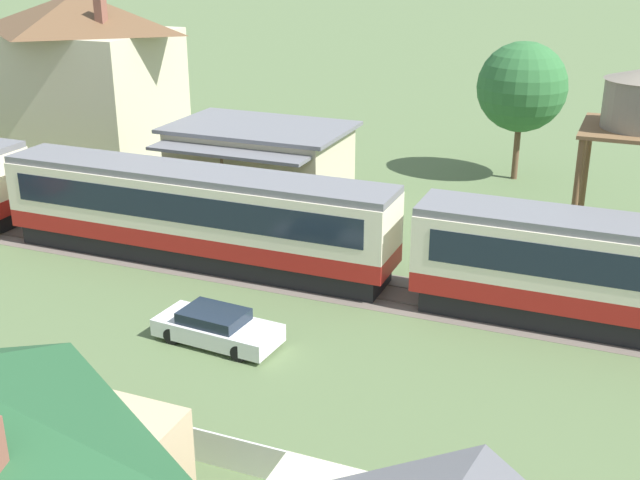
% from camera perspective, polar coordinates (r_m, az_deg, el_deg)
% --- Properties ---
extents(ground_plane, '(600.00, 600.00, 0.00)m').
position_cam_1_polar(ground_plane, '(32.24, 10.93, -4.64)').
color(ground_plane, '#566B42').
extents(passenger_train, '(76.22, 2.89, 4.23)m').
position_cam_1_polar(passenger_train, '(31.75, 6.62, -0.18)').
color(passenger_train, '#AD1E19').
rests_on(passenger_train, ground_plane).
extents(railway_track, '(113.30, 3.60, 0.04)m').
position_cam_1_polar(railway_track, '(33.35, 2.33, -3.33)').
color(railway_track, '#665B51').
rests_on(railway_track, ground_plane).
extents(station_building, '(9.30, 7.36, 4.36)m').
position_cam_1_polar(station_building, '(42.69, -4.25, 5.31)').
color(station_building, beige).
rests_on(station_building, ground_plane).
extents(station_house_brown_roof, '(11.21, 8.83, 10.31)m').
position_cam_1_polar(station_house_brown_roof, '(54.69, -16.36, 11.34)').
color(station_house_brown_roof, beige).
rests_on(station_house_brown_roof, ground_plane).
extents(parked_car_white, '(4.67, 2.19, 1.22)m').
position_cam_1_polar(parked_car_white, '(28.99, -7.34, -6.17)').
color(parked_car_white, white).
rests_on(parked_car_white, ground_plane).
extents(yard_tree_1, '(5.15, 5.15, 8.04)m').
position_cam_1_polar(yard_tree_1, '(48.14, 14.17, 10.50)').
color(yard_tree_1, brown).
rests_on(yard_tree_1, ground_plane).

